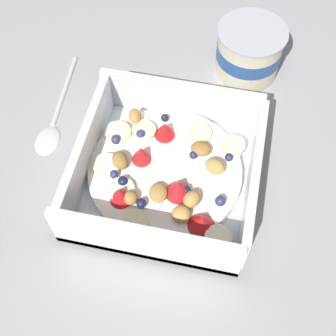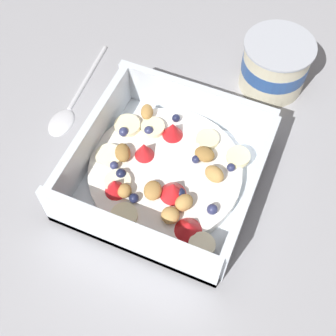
% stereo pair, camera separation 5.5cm
% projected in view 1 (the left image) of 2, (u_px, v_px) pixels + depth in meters
% --- Properties ---
extents(ground_plane, '(2.40, 2.40, 0.00)m').
position_uv_depth(ground_plane, '(163.00, 188.00, 0.57)').
color(ground_plane, '#9E9EA3').
extents(fruit_bowl, '(0.21, 0.21, 0.07)m').
position_uv_depth(fruit_bowl, '(167.00, 172.00, 0.55)').
color(fruit_bowl, white).
rests_on(fruit_bowl, ground).
extents(spoon, '(0.04, 0.17, 0.01)m').
position_uv_depth(spoon, '(53.00, 123.00, 0.61)').
color(spoon, silver).
rests_on(spoon, ground).
extents(yogurt_cup, '(0.09, 0.09, 0.08)m').
position_uv_depth(yogurt_cup, '(249.00, 52.00, 0.64)').
color(yogurt_cup, beige).
rests_on(yogurt_cup, ground).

